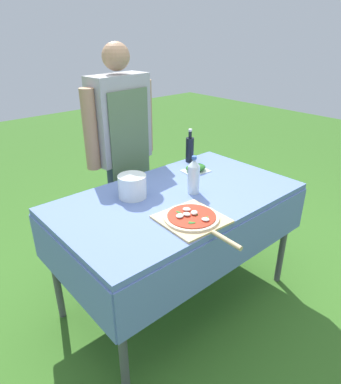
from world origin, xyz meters
TOP-DOWN VIEW (x-y plane):
  - ground_plane at (0.00, 0.00)m, footprint 12.00×12.00m
  - prep_table at (0.00, 0.00)m, footprint 1.49×0.87m
  - person_cook at (0.07, 0.69)m, footprint 0.61×0.24m
  - pizza_on_peel at (-0.15, -0.28)m, footprint 0.33×0.51m
  - oil_bottle at (0.46, 0.37)m, footprint 0.06×0.06m
  - water_bottle at (0.10, -0.03)m, footprint 0.07×0.07m
  - herb_container at (0.35, 0.20)m, footprint 0.19×0.16m
  - mixing_tub at (-0.22, 0.16)m, footprint 0.17×0.17m

SIDE VIEW (x-z plane):
  - ground_plane at x=0.00m, z-range 0.00..0.00m
  - prep_table at x=0.00m, z-range 0.31..1.10m
  - pizza_on_peel at x=-0.15m, z-range 0.78..0.83m
  - herb_container at x=0.35m, z-range 0.79..0.84m
  - mixing_tub at x=-0.22m, z-range 0.79..0.93m
  - oil_bottle at x=0.46m, z-range 0.76..1.01m
  - water_bottle at x=0.10m, z-range 0.78..1.02m
  - person_cook at x=0.07m, z-range 0.15..1.77m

